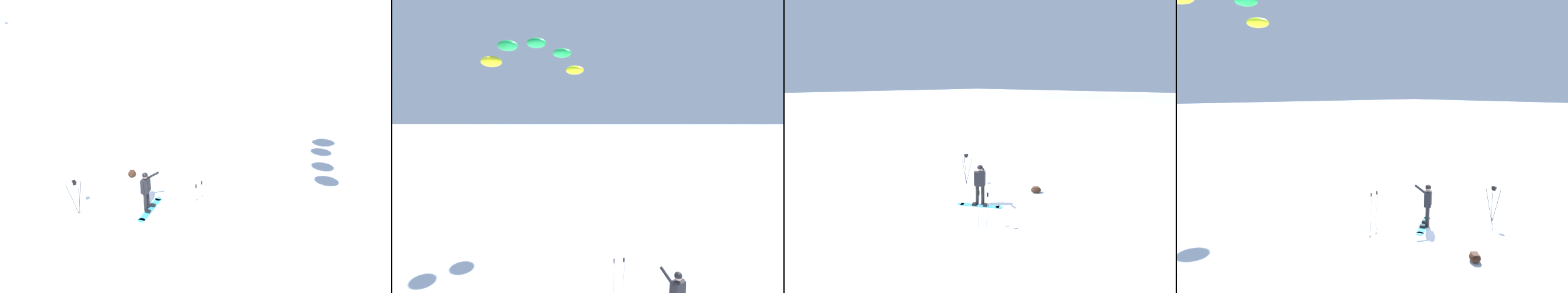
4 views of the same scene
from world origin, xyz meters
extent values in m
cube|color=black|center=(-0.44, 0.79, 1.07)|extent=(0.48, 0.44, 0.56)
sphere|color=tan|center=(-0.44, 0.79, 1.49)|extent=(0.21, 0.21, 0.21)
sphere|color=black|center=(-0.44, 0.79, 1.52)|extent=(0.22, 0.22, 0.22)
cylinder|color=black|center=(-0.72, 0.88, 1.46)|extent=(0.37, 0.47, 0.39)
cylinder|color=black|center=(-0.27, 0.89, 1.07)|extent=(0.09, 0.09, 0.56)
ellipsoid|color=yellow|center=(-3.69, 8.77, 8.24)|extent=(1.34, 1.39, 0.44)
ellipsoid|color=green|center=(-4.31, 8.33, 9.02)|extent=(1.34, 1.39, 0.44)
ellipsoid|color=green|center=(-5.46, 7.50, 9.33)|extent=(1.34, 1.39, 0.44)
ellipsoid|color=green|center=(-6.61, 6.68, 9.02)|extent=(1.34, 1.39, 0.44)
ellipsoid|color=yellow|center=(-7.23, 6.24, 8.24)|extent=(1.34, 1.39, 0.44)
cylinder|color=gray|center=(-2.10, 2.14, 0.65)|extent=(0.02, 0.12, 1.29)
cylinder|color=black|center=(-2.10, 2.14, 1.22)|extent=(0.05, 0.05, 0.14)
cylinder|color=gray|center=(-1.77, 2.20, 0.65)|extent=(0.08, 0.12, 1.29)
cylinder|color=black|center=(-1.77, 2.20, 1.22)|extent=(0.05, 0.05, 0.14)
camera|label=1|loc=(5.50, 11.53, 8.41)|focal=34.11mm
camera|label=2|loc=(-2.88, -6.73, 5.99)|focal=26.50mm
camera|label=3|loc=(-8.39, 8.86, 4.74)|focal=28.08mm
camera|label=4|loc=(-9.15, -6.97, 5.04)|focal=29.38mm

